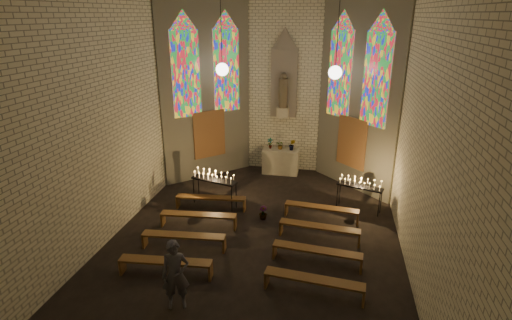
# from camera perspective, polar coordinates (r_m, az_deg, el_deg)

# --- Properties ---
(floor) EXTENTS (12.00, 12.00, 0.00)m
(floor) POSITION_cam_1_polar(r_m,az_deg,el_deg) (11.20, -0.55, -12.16)
(floor) COLOR black
(floor) RESTS_ON ground
(room) EXTENTS (8.22, 12.43, 7.00)m
(room) POSITION_cam_1_polar(r_m,az_deg,el_deg) (12.98, 2.52, 10.06)
(room) COLOR beige
(room) RESTS_ON ground
(altar) EXTENTS (1.40, 0.60, 1.00)m
(altar) POSITION_cam_1_polar(r_m,az_deg,el_deg) (15.82, 3.53, -0.17)
(altar) COLOR beige
(altar) RESTS_ON ground
(flower_vase_left) EXTENTS (0.23, 0.17, 0.42)m
(flower_vase_left) POSITION_cam_1_polar(r_m,az_deg,el_deg) (15.67, 2.03, 2.41)
(flower_vase_left) COLOR #4C723F
(flower_vase_left) RESTS_ON altar
(flower_vase_center) EXTENTS (0.39, 0.37, 0.34)m
(flower_vase_center) POSITION_cam_1_polar(r_m,az_deg,el_deg) (15.62, 3.54, 2.16)
(flower_vase_center) COLOR #4C723F
(flower_vase_center) RESTS_ON altar
(flower_vase_right) EXTENTS (0.26, 0.21, 0.45)m
(flower_vase_right) POSITION_cam_1_polar(r_m,az_deg,el_deg) (15.51, 5.17, 2.19)
(flower_vase_right) COLOR #4C723F
(flower_vase_right) RESTS_ON altar
(aisle_flower_pot) EXTENTS (0.27, 0.27, 0.42)m
(aisle_flower_pot) POSITION_cam_1_polar(r_m,az_deg,el_deg) (12.43, 1.00, -7.55)
(aisle_flower_pot) COLOR #4C723F
(aisle_flower_pot) RESTS_ON ground
(votive_stand_left) EXTENTS (1.60, 0.76, 1.14)m
(votive_stand_left) POSITION_cam_1_polar(r_m,az_deg,el_deg) (13.04, -6.01, -2.53)
(votive_stand_left) COLOR black
(votive_stand_left) RESTS_ON ground
(votive_stand_right) EXTENTS (1.47, 0.77, 1.05)m
(votive_stand_right) POSITION_cam_1_polar(r_m,az_deg,el_deg) (13.09, 14.65, -3.39)
(votive_stand_right) COLOR black
(votive_stand_right) RESTS_ON ground
(pew_left_0) EXTENTS (2.27, 0.52, 0.43)m
(pew_left_0) POSITION_cam_1_polar(r_m,az_deg,el_deg) (13.06, -6.49, -5.55)
(pew_left_0) COLOR brown
(pew_left_0) RESTS_ON ground
(pew_right_0) EXTENTS (2.27, 0.52, 0.43)m
(pew_right_0) POSITION_cam_1_polar(r_m,az_deg,el_deg) (12.51, 9.33, -6.91)
(pew_right_0) COLOR brown
(pew_right_0) RESTS_ON ground
(pew_left_1) EXTENTS (2.27, 0.52, 0.43)m
(pew_left_1) POSITION_cam_1_polar(r_m,az_deg,el_deg) (12.05, -8.22, -7.96)
(pew_left_1) COLOR brown
(pew_left_1) RESTS_ON ground
(pew_right_1) EXTENTS (2.27, 0.52, 0.43)m
(pew_right_1) POSITION_cam_1_polar(r_m,az_deg,el_deg) (11.45, 9.05, -9.60)
(pew_right_1) COLOR brown
(pew_right_1) RESTS_ON ground
(pew_left_2) EXTENTS (2.27, 0.52, 0.43)m
(pew_left_2) POSITION_cam_1_polar(r_m,az_deg,el_deg) (11.08, -10.29, -10.79)
(pew_left_2) COLOR brown
(pew_left_2) RESTS_ON ground
(pew_right_2) EXTENTS (2.27, 0.52, 0.43)m
(pew_right_2) POSITION_cam_1_polar(r_m,az_deg,el_deg) (10.43, 8.71, -12.84)
(pew_right_2) COLOR brown
(pew_right_2) RESTS_ON ground
(pew_left_3) EXTENTS (2.27, 0.52, 0.43)m
(pew_left_3) POSITION_cam_1_polar(r_m,az_deg,el_deg) (10.16, -12.80, -14.13)
(pew_left_3) COLOR brown
(pew_left_3) RESTS_ON ground
(pew_right_3) EXTENTS (2.27, 0.52, 0.43)m
(pew_right_3) POSITION_cam_1_polar(r_m,az_deg,el_deg) (9.44, 8.28, -16.76)
(pew_right_3) COLOR brown
(pew_right_3) RESTS_ON ground
(visitor) EXTENTS (0.69, 0.57, 1.61)m
(visitor) POSITION_cam_1_polar(r_m,az_deg,el_deg) (8.93, -11.41, -15.79)
(visitor) COLOR #45454E
(visitor) RESTS_ON ground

